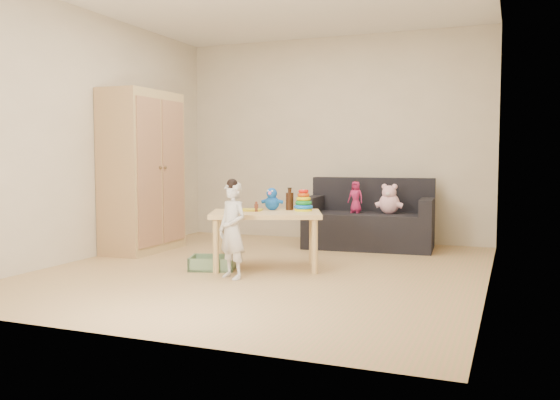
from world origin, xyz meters
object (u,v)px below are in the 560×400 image
at_px(toddler, 232,232).
at_px(wardrobe, 142,172).
at_px(sofa, 369,230).
at_px(play_table, 266,240).

bearing_deg(toddler, wardrobe, 172.93).
relative_size(sofa, toddler, 1.77).
bearing_deg(play_table, toddler, -99.18).
xyz_separation_m(wardrobe, sofa, (2.34, 1.16, -0.70)).
bearing_deg(toddler, sofa, 96.44).
xyz_separation_m(wardrobe, toddler, (1.63, -1.01, -0.49)).
relative_size(play_table, toddler, 1.25).
bearing_deg(play_table, sofa, 68.89).
bearing_deg(sofa, toddler, -112.55).
bearing_deg(sofa, play_table, -115.42).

